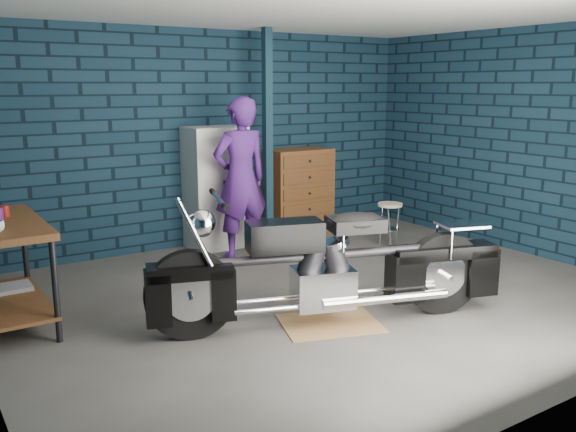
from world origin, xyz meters
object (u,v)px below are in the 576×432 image
object	(u,v)px
person	(241,179)
tool_chest	(299,192)
locker	(216,188)
motorcycle	(331,259)
shop_stool	(389,225)
workbench	(8,273)
storage_bin	(8,300)

from	to	relation	value
person	tool_chest	bearing A→B (deg)	-154.88
person	locker	distance (m)	0.61
motorcycle	shop_stool	bearing A→B (deg)	55.42
motorcycle	locker	xyz separation A→B (m)	(0.34, 2.83, 0.18)
motorcycle	shop_stool	size ratio (longest dim) A/B	4.71
locker	workbench	bearing A→B (deg)	-153.37
storage_bin	shop_stool	distance (m)	4.47
tool_chest	workbench	bearing A→B (deg)	-161.23
motorcycle	person	bearing A→B (deg)	98.92
workbench	locker	distance (m)	2.97
person	shop_stool	world-z (taller)	person
workbench	locker	world-z (taller)	locker
motorcycle	locker	bearing A→B (deg)	101.48
person	shop_stool	distance (m)	2.02
motorcycle	storage_bin	distance (m)	2.93
workbench	storage_bin	size ratio (longest dim) A/B	3.47
person	tool_chest	world-z (taller)	person
tool_chest	locker	bearing A→B (deg)	180.00
motorcycle	tool_chest	distance (m)	3.25
person	storage_bin	world-z (taller)	person
person	locker	bearing A→B (deg)	-87.07
workbench	person	bearing A→B (deg)	15.55
tool_chest	shop_stool	bearing A→B (deg)	-63.57
storage_bin	tool_chest	world-z (taller)	tool_chest
workbench	tool_chest	xyz separation A→B (m)	(3.90, 1.32, 0.13)
workbench	locker	bearing A→B (deg)	26.63
storage_bin	tool_chest	distance (m)	4.04
locker	tool_chest	world-z (taller)	locker
workbench	shop_stool	world-z (taller)	workbench
locker	shop_stool	xyz separation A→B (m)	(1.84, -1.18, -0.48)
locker	tool_chest	bearing A→B (deg)	0.00
motorcycle	storage_bin	bearing A→B (deg)	160.26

